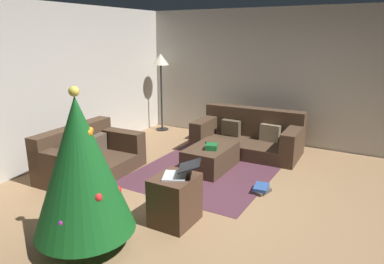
{
  "coord_description": "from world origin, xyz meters",
  "views": [
    {
      "loc": [
        -3.63,
        -1.69,
        2.11
      ],
      "look_at": [
        0.56,
        0.71,
        0.75
      ],
      "focal_mm": 32.69,
      "sensor_mm": 36.0,
      "label": 1
    }
  ],
  "objects_px": {
    "gift_box": "(212,147)",
    "tv_remote": "(209,144)",
    "book_stack": "(262,189)",
    "couch_right": "(249,136)",
    "corner_lamp": "(161,65)",
    "christmas_tree": "(81,166)",
    "laptop": "(180,172)",
    "ottoman": "(211,157)",
    "side_table": "(175,200)",
    "couch_left": "(87,156)"
  },
  "relations": [
    {
      "from": "ottoman",
      "to": "side_table",
      "type": "xyz_separation_m",
      "value": [
        -1.71,
        -0.4,
        0.09
      ]
    },
    {
      "from": "couch_left",
      "to": "gift_box",
      "type": "xyz_separation_m",
      "value": [
        1.0,
        -1.64,
        0.14
      ]
    },
    {
      "from": "couch_left",
      "to": "laptop",
      "type": "relative_size",
      "value": 3.1
    },
    {
      "from": "gift_box",
      "to": "book_stack",
      "type": "relative_size",
      "value": 0.59
    },
    {
      "from": "book_stack",
      "to": "gift_box",
      "type": "bearing_deg",
      "value": 71.82
    },
    {
      "from": "ottoman",
      "to": "book_stack",
      "type": "distance_m",
      "value": 1.11
    },
    {
      "from": "tv_remote",
      "to": "book_stack",
      "type": "relative_size",
      "value": 0.5
    },
    {
      "from": "corner_lamp",
      "to": "tv_remote",
      "type": "bearing_deg",
      "value": -127.26
    },
    {
      "from": "corner_lamp",
      "to": "book_stack",
      "type": "bearing_deg",
      "value": -123.53
    },
    {
      "from": "corner_lamp",
      "to": "side_table",
      "type": "bearing_deg",
      "value": -143.38
    },
    {
      "from": "ottoman",
      "to": "side_table",
      "type": "relative_size",
      "value": 1.74
    },
    {
      "from": "tv_remote",
      "to": "corner_lamp",
      "type": "relative_size",
      "value": 0.09
    },
    {
      "from": "side_table",
      "to": "book_stack",
      "type": "bearing_deg",
      "value": -25.64
    },
    {
      "from": "gift_box",
      "to": "christmas_tree",
      "type": "height_order",
      "value": "christmas_tree"
    },
    {
      "from": "gift_box",
      "to": "corner_lamp",
      "type": "height_order",
      "value": "corner_lamp"
    },
    {
      "from": "side_table",
      "to": "corner_lamp",
      "type": "relative_size",
      "value": 0.33
    },
    {
      "from": "ottoman",
      "to": "book_stack",
      "type": "height_order",
      "value": "ottoman"
    },
    {
      "from": "ottoman",
      "to": "laptop",
      "type": "height_order",
      "value": "laptop"
    },
    {
      "from": "ottoman",
      "to": "couch_left",
      "type": "bearing_deg",
      "value": 126.01
    },
    {
      "from": "laptop",
      "to": "side_table",
      "type": "bearing_deg",
      "value": 114.9
    },
    {
      "from": "couch_left",
      "to": "ottoman",
      "type": "distance_m",
      "value": 1.94
    },
    {
      "from": "laptop",
      "to": "book_stack",
      "type": "bearing_deg",
      "value": -23.95
    },
    {
      "from": "tv_remote",
      "to": "corner_lamp",
      "type": "xyz_separation_m",
      "value": [
        1.5,
        1.97,
        1.06
      ]
    },
    {
      "from": "couch_right",
      "to": "side_table",
      "type": "relative_size",
      "value": 3.38
    },
    {
      "from": "couch_left",
      "to": "couch_right",
      "type": "xyz_separation_m",
      "value": [
        2.27,
        -1.78,
        0.0
      ]
    },
    {
      "from": "side_table",
      "to": "laptop",
      "type": "xyz_separation_m",
      "value": [
        0.03,
        -0.06,
        0.34
      ]
    },
    {
      "from": "gift_box",
      "to": "side_table",
      "type": "bearing_deg",
      "value": -168.29
    },
    {
      "from": "couch_right",
      "to": "gift_box",
      "type": "xyz_separation_m",
      "value": [
        -1.27,
        0.14,
        0.14
      ]
    },
    {
      "from": "gift_box",
      "to": "laptop",
      "type": "bearing_deg",
      "value": -166.08
    },
    {
      "from": "christmas_tree",
      "to": "corner_lamp",
      "type": "bearing_deg",
      "value": 24.72
    },
    {
      "from": "couch_left",
      "to": "book_stack",
      "type": "relative_size",
      "value": 4.89
    },
    {
      "from": "gift_box",
      "to": "couch_left",
      "type": "bearing_deg",
      "value": 121.41
    },
    {
      "from": "couch_right",
      "to": "book_stack",
      "type": "distance_m",
      "value": 1.78
    },
    {
      "from": "couch_left",
      "to": "christmas_tree",
      "type": "height_order",
      "value": "christmas_tree"
    },
    {
      "from": "couch_right",
      "to": "gift_box",
      "type": "distance_m",
      "value": 1.28
    },
    {
      "from": "gift_box",
      "to": "tv_remote",
      "type": "xyz_separation_m",
      "value": [
        0.22,
        0.15,
        -0.03
      ]
    },
    {
      "from": "couch_right",
      "to": "tv_remote",
      "type": "xyz_separation_m",
      "value": [
        -1.05,
        0.28,
        0.1
      ]
    },
    {
      "from": "tv_remote",
      "to": "book_stack",
      "type": "distance_m",
      "value": 1.25
    },
    {
      "from": "couch_left",
      "to": "gift_box",
      "type": "bearing_deg",
      "value": 118.51
    },
    {
      "from": "ottoman",
      "to": "christmas_tree",
      "type": "bearing_deg",
      "value": 176.82
    },
    {
      "from": "couch_left",
      "to": "gift_box",
      "type": "height_order",
      "value": "couch_left"
    },
    {
      "from": "book_stack",
      "to": "couch_left",
      "type": "bearing_deg",
      "value": 105.16
    },
    {
      "from": "tv_remote",
      "to": "side_table",
      "type": "xyz_separation_m",
      "value": [
        -1.79,
        -0.47,
        -0.11
      ]
    },
    {
      "from": "couch_left",
      "to": "couch_right",
      "type": "bearing_deg",
      "value": 139.0
    },
    {
      "from": "book_stack",
      "to": "corner_lamp",
      "type": "bearing_deg",
      "value": 56.47
    },
    {
      "from": "christmas_tree",
      "to": "corner_lamp",
      "type": "xyz_separation_m",
      "value": [
        4.12,
        1.9,
        0.58
      ]
    },
    {
      "from": "ottoman",
      "to": "couch_right",
      "type": "bearing_deg",
      "value": -10.62
    },
    {
      "from": "couch_right",
      "to": "corner_lamp",
      "type": "distance_m",
      "value": 2.57
    },
    {
      "from": "side_table",
      "to": "gift_box",
      "type": "bearing_deg",
      "value": 11.71
    },
    {
      "from": "ottoman",
      "to": "book_stack",
      "type": "xyz_separation_m",
      "value": [
        -0.44,
        -1.01,
        -0.14
      ]
    }
  ]
}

